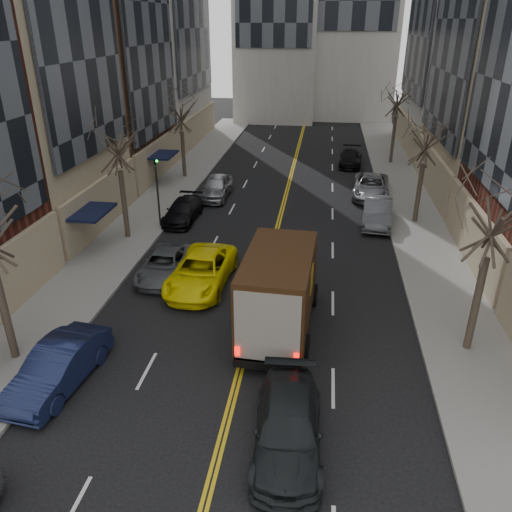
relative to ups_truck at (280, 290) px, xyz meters
The scene contains 19 objects.
sidewalk_left 18.64m from the ups_truck, 123.37° to the left, with size 4.00×66.00×0.15m, color slate.
sidewalk_right 17.44m from the ups_truck, 63.27° to the left, with size 4.00×66.00×0.15m, color slate.
tree_lf_mid 13.93m from the ups_truck, 139.67° to the left, with size 3.20×3.20×8.91m.
tree_lf_far 24.06m from the ups_truck, 114.96° to the left, with size 3.20×3.20×8.12m.
tree_rt_near 8.87m from the ups_truck, ahead, with size 3.20×3.20×8.71m.
tree_rt_mid 16.06m from the ups_truck, 60.60° to the left, with size 3.20×3.20×8.32m.
tree_rt_far 29.88m from the ups_truck, 75.06° to the left, with size 3.20×3.20×9.11m.
traffic_signal 13.59m from the ups_truck, 129.34° to the left, with size 0.29×0.26×4.70m.
ups_truck is the anchor object (origin of this frame).
observer_sedan 6.61m from the ups_truck, 82.32° to the right, with size 2.35×5.25×1.50m.
taxi 5.50m from the ups_truck, 141.19° to the left, with size 2.64×5.72×1.59m, color #FBE90A.
pedestrian 5.76m from the ups_truck, 79.90° to the left, with size 0.62×0.40×1.69m, color black.
parked_lf_b 8.90m from the ups_truck, 148.10° to the right, with size 1.68×4.81×1.58m, color #111838.
parked_lf_c 7.61m from the ups_truck, 147.05° to the left, with size 2.15×4.66×1.30m, color #4F5357.
parked_lf_d 14.13m from the ups_truck, 122.19° to the left, with size 1.89×4.65×1.35m, color black.
parked_lf_e 18.01m from the ups_truck, 110.51° to the left, with size 1.94×4.81×1.64m, color #94979B.
parked_rt_a 14.01m from the ups_truck, 68.59° to the left, with size 1.75×5.03×1.66m, color #4A4C51.
parked_rt_b 19.39m from the ups_truck, 74.72° to the left, with size 2.58×5.60×1.56m, color #9FA1A6.
parked_rt_c 27.71m from the ups_truck, 81.90° to the left, with size 1.97×4.85×1.41m, color black.
Camera 1 is at (2.68, -6.48, 12.02)m, focal length 35.00 mm.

